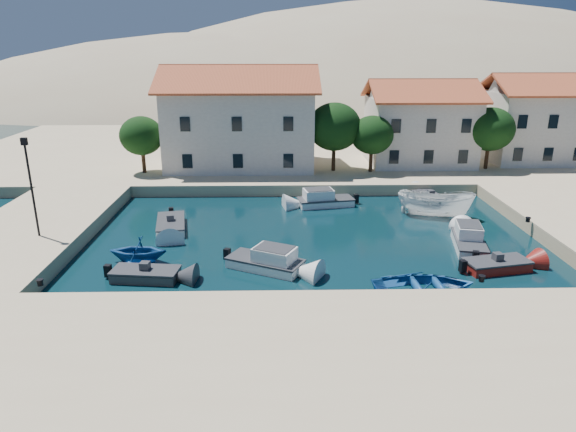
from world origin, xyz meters
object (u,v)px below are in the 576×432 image
(building_mid, at_px, (420,121))
(building_right, at_px, (533,117))
(boat_east, at_px, (434,216))
(cabin_cruiser_east, at_px, (469,241))
(rowboat_south, at_px, (424,293))
(cabin_cruiser_south, at_px, (265,261))
(lamppost, at_px, (30,178))
(building_left, at_px, (240,116))

(building_mid, height_order, building_right, building_right)
(boat_east, bearing_deg, cabin_cruiser_east, -158.31)
(building_right, relative_size, cabin_cruiser_east, 2.02)
(rowboat_south, bearing_deg, cabin_cruiser_east, -39.64)
(building_mid, relative_size, cabin_cruiser_south, 2.18)
(cabin_cruiser_south, bearing_deg, lamppost, -165.50)
(rowboat_south, height_order, boat_east, boat_east)
(cabin_cruiser_east, height_order, boat_east, cabin_cruiser_east)
(building_right, height_order, rowboat_south, building_right)
(building_mid, distance_m, building_right, 12.04)
(cabin_cruiser_east, bearing_deg, rowboat_south, 155.37)
(boat_east, bearing_deg, rowboat_south, -179.65)
(building_right, bearing_deg, cabin_cruiser_east, -122.36)
(building_left, bearing_deg, building_mid, 3.18)
(building_right, bearing_deg, boat_east, -132.54)
(lamppost, height_order, cabin_cruiser_south, lamppost)
(cabin_cruiser_east, bearing_deg, lamppost, 101.21)
(building_right, bearing_deg, building_left, -176.19)
(building_left, distance_m, building_right, 30.07)
(cabin_cruiser_south, bearing_deg, building_left, 123.93)
(cabin_cruiser_south, xyz_separation_m, rowboat_south, (8.45, -3.35, -0.48))
(building_mid, xyz_separation_m, rowboat_south, (-6.68, -27.50, -5.22))
(cabin_cruiser_south, bearing_deg, boat_east, 63.52)
(building_mid, distance_m, cabin_cruiser_south, 28.89)
(lamppost, distance_m, cabin_cruiser_east, 27.79)
(building_left, relative_size, cabin_cruiser_east, 3.14)
(rowboat_south, bearing_deg, building_mid, -17.12)
(lamppost, xyz_separation_m, cabin_cruiser_south, (14.37, -3.15, -4.28))
(building_mid, relative_size, boat_east, 1.84)
(building_mid, height_order, cabin_cruiser_south, building_mid)
(building_right, xyz_separation_m, cabin_cruiser_east, (-14.04, -22.15, -5.00))
(building_mid, relative_size, lamppost, 1.69)
(cabin_cruiser_east, xyz_separation_m, boat_east, (-0.31, 6.51, -0.48))
(lamppost, height_order, cabin_cruiser_east, lamppost)
(rowboat_south, bearing_deg, building_left, 19.66)
(building_left, xyz_separation_m, boat_east, (15.65, -13.64, -5.94))
(cabin_cruiser_east, bearing_deg, boat_east, 14.29)
(lamppost, bearing_deg, cabin_cruiser_south, -12.36)
(building_mid, relative_size, building_right, 1.11)
(cabin_cruiser_south, bearing_deg, building_mid, 84.80)
(building_left, relative_size, rowboat_south, 2.74)
(cabin_cruiser_east, bearing_deg, building_mid, 6.03)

